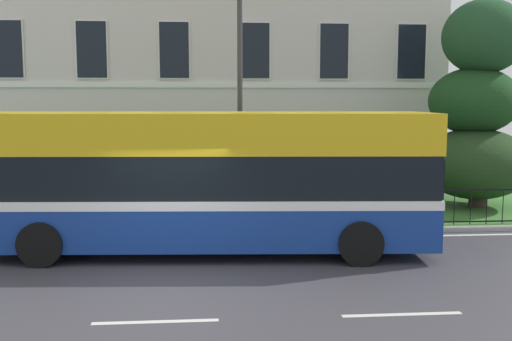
{
  "coord_description": "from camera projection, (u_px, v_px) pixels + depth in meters",
  "views": [
    {
      "loc": [
        0.86,
        -10.87,
        3.48
      ],
      "look_at": [
        2.19,
        5.47,
        1.53
      ],
      "focal_mm": 41.36,
      "sensor_mm": 36.0,
      "label": 1
    }
  ],
  "objects": [
    {
      "name": "iron_verge_railing",
      "position": [
        219.0,
        210.0,
        15.47
      ],
      "size": [
        19.2,
        0.04,
        0.97
      ],
      "color": "black",
      "rests_on": "ground_plane"
    },
    {
      "name": "evergreen_tree",
      "position": [
        477.0,
        114.0,
        18.5
      ],
      "size": [
        3.47,
        3.47,
        6.47
      ],
      "color": "#423328",
      "rests_on": "ground_plane"
    },
    {
      "name": "georgian_townhouse",
      "position": [
        213.0,
        27.0,
        25.47
      ],
      "size": [
        16.98,
        11.03,
        12.94
      ],
      "color": "silver",
      "rests_on": "ground_plane"
    },
    {
      "name": "single_decker_bus",
      "position": [
        205.0,
        179.0,
        13.48
      ],
      "size": [
        10.41,
        3.23,
        3.21
      ],
      "rotation": [
        0.0,
        0.0,
        -0.07
      ],
      "color": "navy",
      "rests_on": "ground_plane"
    },
    {
      "name": "litter_bin",
      "position": [
        372.0,
        199.0,
        16.58
      ],
      "size": [
        0.49,
        0.49,
        1.19
      ],
      "color": "black",
      "rests_on": "ground_plane"
    },
    {
      "name": "street_lamp_post",
      "position": [
        240.0,
        77.0,
        15.69
      ],
      "size": [
        0.36,
        0.24,
        6.99
      ],
      "color": "#333338",
      "rests_on": "ground_plane"
    },
    {
      "name": "ground_plane",
      "position": [
        167.0,
        272.0,
        12.06
      ],
      "size": [
        60.0,
        56.0,
        0.18
      ],
      "color": "#403E46"
    }
  ]
}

